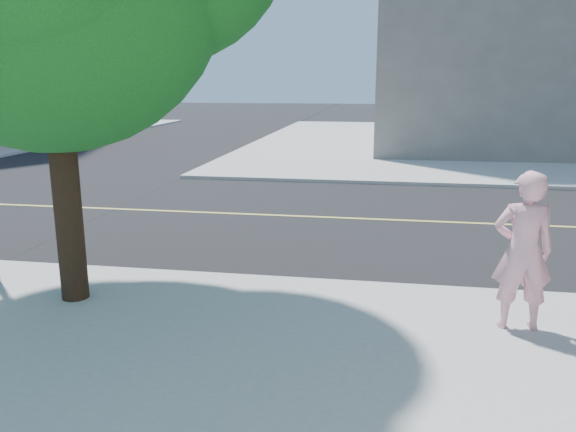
# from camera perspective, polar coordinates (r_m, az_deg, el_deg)

# --- Properties ---
(ground) EXTENTS (140.00, 140.00, 0.00)m
(ground) POSITION_cam_1_polar(r_m,az_deg,el_deg) (10.46, -22.58, -4.95)
(ground) COLOR black
(ground) RESTS_ON ground
(road_ew) EXTENTS (140.00, 9.00, 0.01)m
(road_ew) POSITION_cam_1_polar(r_m,az_deg,el_deg) (14.31, -13.09, 0.51)
(road_ew) COLOR black
(road_ew) RESTS_ON ground
(sidewalk_ne) EXTENTS (29.00, 25.00, 0.12)m
(sidewalk_ne) POSITION_cam_1_polar(r_m,az_deg,el_deg) (31.05, 24.80, 6.52)
(sidewalk_ne) COLOR #A9A9A9
(sidewalk_ne) RESTS_ON ground
(man_on_phone) EXTENTS (0.73, 0.50, 1.96)m
(man_on_phone) POSITION_cam_1_polar(r_m,az_deg,el_deg) (7.45, 22.30, -3.26)
(man_on_phone) COLOR #F2A6B7
(man_on_phone) RESTS_ON sidewalk_se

